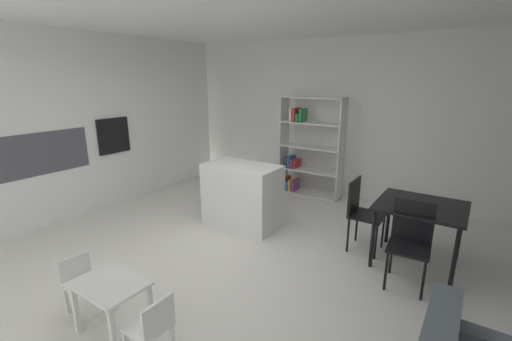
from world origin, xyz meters
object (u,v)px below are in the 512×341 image
object	(u,v)px
dining_chair_near	(411,236)
child_table	(111,292)
open_bookshelf	(306,149)
child_chair_right	(152,326)
child_chair_left	(80,281)
dining_table	(420,212)
built_in_oven	(113,135)
dining_chair_island_side	(361,208)
kitchen_island	(242,195)

from	to	relation	value
dining_chair_near	child_table	bearing A→B (deg)	-135.71
dining_chair_near	open_bookshelf	bearing A→B (deg)	132.74
child_chair_right	open_bookshelf	bearing A→B (deg)	-169.73
child_chair_right	child_chair_left	xyz separation A→B (m)	(-1.02, 0.01, 0.01)
child_chair_right	dining_table	size ratio (longest dim) A/B	0.58
open_bookshelf	child_chair_right	bearing A→B (deg)	-79.47
built_in_oven	child_chair_right	bearing A→B (deg)	-31.23
child_chair_left	dining_chair_island_side	bearing A→B (deg)	-26.08
built_in_oven	open_bookshelf	distance (m)	3.39
kitchen_island	built_in_oven	bearing A→B (deg)	-168.57
child_table	child_chair_right	bearing A→B (deg)	0.03
dining_chair_near	child_chair_left	bearing A→B (deg)	-142.39
built_in_oven	dining_chair_island_side	bearing A→B (deg)	10.18
open_bookshelf	child_table	xyz separation A→B (m)	(0.28, -4.28, -0.45)
built_in_oven	child_chair_left	world-z (taller)	built_in_oven
open_bookshelf	dining_chair_near	distance (m)	3.04
child_table	dining_table	distance (m)	3.34
kitchen_island	dining_chair_near	world-z (taller)	kitchen_island
child_chair_left	dining_table	bearing A→B (deg)	-35.09
child_chair_left	dining_chair_island_side	world-z (taller)	dining_chair_island_side
child_table	child_chair_left	size ratio (longest dim) A/B	1.12
open_bookshelf	dining_table	distance (m)	2.75
open_bookshelf	built_in_oven	bearing A→B (deg)	-136.90
built_in_oven	dining_chair_near	world-z (taller)	built_in_oven
child_table	child_chair_right	world-z (taller)	child_chair_right
built_in_oven	dining_chair_island_side	world-z (taller)	built_in_oven
open_bookshelf	dining_table	xyz separation A→B (m)	(2.23, -1.58, -0.19)
dining_chair_island_side	dining_chair_near	distance (m)	0.82
child_chair_right	dining_table	world-z (taller)	dining_table
child_chair_right	child_table	bearing A→B (deg)	-90.23
open_bookshelf	child_chair_left	xyz separation A→B (m)	(-0.23, -4.28, -0.54)
open_bookshelf	child_chair_right	xyz separation A→B (m)	(0.80, -4.28, -0.55)
built_in_oven	child_table	bearing A→B (deg)	-35.78
child_chair_right	dining_table	bearing A→B (deg)	151.68
child_chair_left	dining_chair_island_side	xyz separation A→B (m)	(1.78, 2.69, 0.24)
kitchen_island	child_table	bearing A→B (deg)	-80.50
child_table	dining_chair_near	size ratio (longest dim) A/B	0.68
kitchen_island	child_table	size ratio (longest dim) A/B	1.81
built_in_oven	child_chair_left	distance (m)	3.11
built_in_oven	dining_table	world-z (taller)	built_in_oven
dining_table	dining_chair_near	bearing A→B (deg)	-91.01
open_bookshelf	child_table	world-z (taller)	open_bookshelf
kitchen_island	dining_table	distance (m)	2.39
dining_chair_near	dining_chair_island_side	bearing A→B (deg)	141.33
child_table	child_chair_right	distance (m)	0.53
child_chair_right	dining_chair_near	world-z (taller)	dining_chair_near
built_in_oven	child_chair_right	world-z (taller)	built_in_oven
child_table	dining_chair_island_side	world-z (taller)	dining_chair_island_side
kitchen_island	child_chair_left	world-z (taller)	kitchen_island
dining_chair_island_side	built_in_oven	bearing A→B (deg)	99.51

